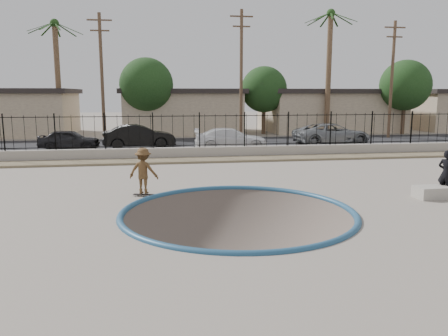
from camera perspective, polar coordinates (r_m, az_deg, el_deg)
name	(u,v)px	position (r m, az deg, el deg)	size (l,w,h in m)	color
ground	(197,172)	(25.83, -3.55, -0.56)	(120.00, 120.00, 2.20)	gray
bowl_pit	(238,213)	(13.01, 1.83, -5.87)	(6.84, 6.84, 1.80)	#4E443C
coping_ring	(238,213)	(13.01, 1.83, -5.87)	(7.04, 7.04, 0.20)	navy
rock_strip	(202,160)	(22.90, -2.92, 1.05)	(42.00, 1.60, 0.11)	#8D7D5C
retaining_wall	(200,153)	(23.94, -3.20, 2.02)	(42.00, 0.45, 0.60)	gray
fence	(199,131)	(23.81, -3.23, 4.89)	(40.00, 0.04, 1.80)	black
street	(190,144)	(30.60, -4.45, 3.15)	(90.00, 8.00, 0.04)	black
house_west	(5,112)	(41.80, -26.70, 6.59)	(11.60, 8.60, 3.90)	tan
house_center	(182,111)	(39.91, -5.57, 7.47)	(10.60, 8.60, 3.90)	tan
house_east	(329,110)	(43.07, 13.53, 7.41)	(12.60, 8.60, 3.90)	tan
palm_mid	(56,53)	(38.23, -21.06, 13.86)	(2.30, 2.30, 9.30)	brown
palm_right	(330,46)	(38.31, 13.62, 15.18)	(2.30, 2.30, 10.30)	brown
utility_pole_left	(102,76)	(32.54, -15.66, 11.48)	(1.70, 0.24, 9.00)	#473323
utility_pole_mid	(241,73)	(32.97, 2.26, 12.23)	(1.70, 0.24, 9.50)	#473323
utility_pole_right	(392,78)	(37.18, 21.07, 10.93)	(1.70, 0.24, 9.00)	#473323
street_tree_left	(146,85)	(36.33, -10.11, 10.65)	(4.32, 4.32, 6.36)	#473323
street_tree_mid	(264,90)	(38.47, 5.24, 10.17)	(3.96, 3.96, 5.83)	#473323
street_tree_right	(405,85)	(41.27, 22.60, 9.93)	(4.32, 4.32, 6.36)	#473323
skater	(144,174)	(15.16, -10.47, -0.73)	(1.02, 0.58, 1.58)	brown
skateboard	(144,195)	(15.31, -10.38, -3.44)	(0.77, 0.36, 0.06)	black
videographer	(447,173)	(16.71, 27.06, -0.62)	(0.59, 0.39, 1.61)	black
concrete_ledge	(438,192)	(16.50, 26.21, -2.82)	(1.60, 0.70, 0.40)	#A39C90
car_a	(69,139)	(28.96, -19.55, 3.53)	(1.48, 3.67, 1.25)	black
car_b	(139,137)	(28.46, -11.03, 4.06)	(1.58, 4.54, 1.50)	black
car_c	(231,139)	(27.29, 0.90, 3.82)	(1.86, 4.57, 1.33)	white
car_d	(332,134)	(30.84, 13.92, 4.34)	(2.43, 5.26, 1.46)	gray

